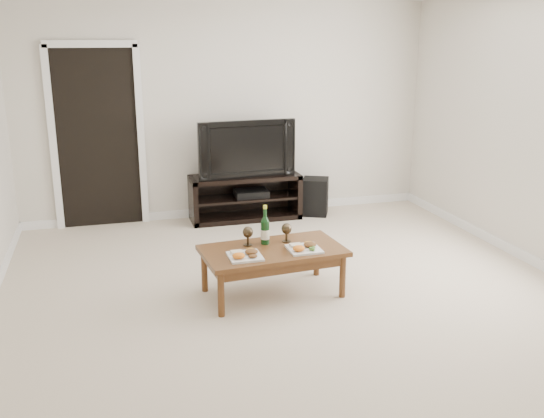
{
  "coord_description": "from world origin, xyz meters",
  "views": [
    {
      "loc": [
        -1.49,
        -4.48,
        2.18
      ],
      "look_at": [
        -0.1,
        0.48,
        0.7
      ],
      "focal_mm": 40.0,
      "sensor_mm": 36.0,
      "label": 1
    }
  ],
  "objects_px": {
    "television": "(245,148)",
    "coffee_table": "(273,271)",
    "subwoofer": "(315,196)",
    "media_console": "(245,197)"
  },
  "relations": [
    {
      "from": "media_console",
      "to": "television",
      "type": "distance_m",
      "value": 0.61
    },
    {
      "from": "television",
      "to": "coffee_table",
      "type": "height_order",
      "value": "television"
    },
    {
      "from": "television",
      "to": "subwoofer",
      "type": "relative_size",
      "value": 2.55
    },
    {
      "from": "media_console",
      "to": "subwoofer",
      "type": "distance_m",
      "value": 0.9
    },
    {
      "from": "subwoofer",
      "to": "coffee_table",
      "type": "xyz_separation_m",
      "value": [
        -1.18,
        -2.22,
        -0.02
      ]
    },
    {
      "from": "media_console",
      "to": "coffee_table",
      "type": "xyz_separation_m",
      "value": [
        -0.29,
        -2.27,
        -0.07
      ]
    },
    {
      "from": "subwoofer",
      "to": "coffee_table",
      "type": "distance_m",
      "value": 2.52
    },
    {
      "from": "coffee_table",
      "to": "subwoofer",
      "type": "bearing_deg",
      "value": 61.94
    },
    {
      "from": "television",
      "to": "subwoofer",
      "type": "height_order",
      "value": "television"
    },
    {
      "from": "television",
      "to": "subwoofer",
      "type": "xyz_separation_m",
      "value": [
        0.89,
        -0.04,
        -0.66
      ]
    }
  ]
}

